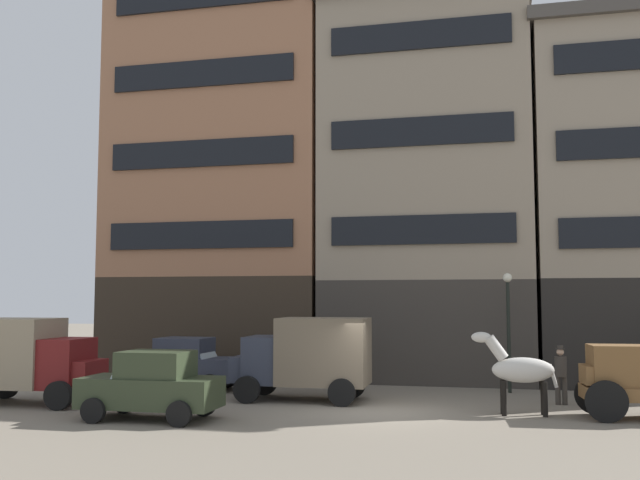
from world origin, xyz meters
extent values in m
plane|color=slate|center=(0.00, 0.00, 0.00)|extent=(120.00, 120.00, 0.00)
cube|color=#33281E|center=(-8.27, 9.10, 2.06)|extent=(9.31, 6.01, 4.12)
cube|color=#9E6B4C|center=(-8.27, 9.10, 10.80)|extent=(9.31, 6.01, 13.35)
cube|color=black|center=(-8.27, 6.03, 5.79)|extent=(7.82, 0.12, 1.10)
cube|color=black|center=(-8.27, 6.03, 9.13)|extent=(7.82, 0.12, 1.10)
cube|color=black|center=(-8.27, 6.03, 12.46)|extent=(7.82, 0.12, 1.10)
cube|color=#38332D|center=(0.64, 9.10, 1.97)|extent=(8.19, 6.01, 3.94)
cube|color=gray|center=(0.64, 9.10, 9.56)|extent=(8.19, 6.01, 11.24)
cube|color=#47423D|center=(0.64, 9.10, 15.43)|extent=(8.69, 6.51, 0.50)
cube|color=black|center=(0.64, 6.03, 5.81)|extent=(6.88, 0.12, 1.10)
cube|color=black|center=(0.64, 6.03, 9.56)|extent=(6.88, 0.12, 1.10)
cube|color=black|center=(0.64, 6.03, 13.31)|extent=(6.88, 0.12, 1.10)
cube|color=gray|center=(8.90, 9.10, 8.75)|extent=(8.04, 6.01, 9.57)
cube|color=#47423D|center=(8.90, 9.10, 13.78)|extent=(8.54, 6.51, 0.50)
cube|color=brown|center=(6.79, 0.28, 0.70)|extent=(2.78, 1.48, 0.36)
cube|color=brown|center=(6.79, 0.28, 1.43)|extent=(2.36, 1.26, 1.10)
cube|color=brown|center=(5.65, 0.21, 1.18)|extent=(0.47, 1.06, 0.50)
cylinder|color=black|center=(5.94, -0.49, 0.55)|extent=(1.10, 0.15, 1.10)
cylinder|color=black|center=(5.85, 0.93, 0.55)|extent=(1.10, 0.15, 1.10)
ellipsoid|color=beige|center=(3.89, 0.28, 1.25)|extent=(1.74, 0.71, 0.70)
cylinder|color=beige|center=(3.17, 0.23, 1.85)|extent=(0.68, 0.36, 0.76)
ellipsoid|color=beige|center=(2.77, 0.21, 2.15)|extent=(0.57, 0.28, 0.30)
cylinder|color=beige|center=(4.70, 0.34, 1.10)|extent=(0.27, 0.12, 0.65)
cylinder|color=black|center=(3.36, 0.07, 0.47)|extent=(0.14, 0.14, 0.95)
cylinder|color=black|center=(3.33, 0.42, 0.47)|extent=(0.14, 0.14, 0.95)
cylinder|color=black|center=(4.45, 0.14, 0.47)|extent=(0.14, 0.14, 0.95)
cylinder|color=black|center=(4.43, 0.50, 0.47)|extent=(0.14, 0.14, 0.95)
cube|color=#333847|center=(-3.92, 1.61, 1.27)|extent=(1.42, 1.72, 1.50)
cube|color=#333847|center=(-4.62, 1.60, 0.97)|extent=(0.92, 1.46, 0.80)
cube|color=#756651|center=(-2.12, 1.64, 1.57)|extent=(2.83, 1.94, 2.10)
cube|color=silver|center=(-4.37, 1.61, 1.52)|extent=(0.21, 1.36, 0.64)
cylinder|color=black|center=(-4.36, 0.66, 0.42)|extent=(0.84, 0.23, 0.84)
cylinder|color=black|center=(-4.38, 2.56, 0.42)|extent=(0.84, 0.23, 0.84)
cylinder|color=black|center=(-1.36, 0.70, 0.42)|extent=(0.84, 0.23, 0.84)
cylinder|color=black|center=(-1.38, 2.60, 0.42)|extent=(0.84, 0.23, 0.84)
cube|color=maroon|center=(-9.75, -0.93, 1.27)|extent=(1.47, 1.76, 1.50)
cube|color=maroon|center=(-9.05, -0.90, 0.97)|extent=(0.96, 1.48, 0.80)
cube|color=gray|center=(-11.55, -1.01, 1.57)|extent=(2.88, 2.02, 2.10)
cube|color=silver|center=(-9.30, -0.91, 1.52)|extent=(0.25, 1.37, 0.64)
cylinder|color=black|center=(-9.34, 0.04, 0.42)|extent=(0.85, 0.26, 0.84)
cylinder|color=black|center=(-9.26, -1.86, 0.42)|extent=(0.85, 0.26, 0.84)
cylinder|color=black|center=(-12.34, -0.09, 0.42)|extent=(0.85, 0.26, 0.84)
cube|color=#2D3823|center=(-5.92, -2.71, 0.73)|extent=(3.72, 1.64, 0.80)
cube|color=#2D3823|center=(-5.77, -2.71, 1.48)|extent=(1.82, 1.46, 0.70)
cube|color=silver|center=(-6.62, -2.72, 1.35)|extent=(0.35, 1.32, 0.56)
cylinder|color=black|center=(-7.11, -3.56, 0.33)|extent=(0.66, 0.19, 0.66)
cylinder|color=black|center=(-7.13, -1.88, 0.33)|extent=(0.66, 0.19, 0.66)
cylinder|color=black|center=(-4.71, -3.54, 0.33)|extent=(0.66, 0.19, 0.66)
cylinder|color=black|center=(-4.73, -1.86, 0.33)|extent=(0.66, 0.19, 0.66)
cube|color=#333847|center=(-7.50, 3.37, 0.73)|extent=(3.74, 1.69, 0.80)
cube|color=#333847|center=(-7.65, 3.37, 1.48)|extent=(1.83, 1.48, 0.70)
cube|color=silver|center=(-6.80, 3.35, 1.35)|extent=(0.37, 1.32, 0.56)
cylinder|color=black|center=(-6.28, 4.18, 0.33)|extent=(0.66, 0.20, 0.66)
cylinder|color=black|center=(-6.32, 2.50, 0.33)|extent=(0.66, 0.20, 0.66)
cylinder|color=black|center=(-8.68, 4.23, 0.33)|extent=(0.66, 0.20, 0.66)
cylinder|color=black|center=(-8.72, 2.56, 0.33)|extent=(0.66, 0.20, 0.66)
cylinder|color=#38332D|center=(5.02, 2.55, 0.42)|extent=(0.16, 0.16, 0.85)
cylinder|color=#38332D|center=(5.22, 2.55, 0.42)|extent=(0.16, 0.16, 0.85)
cylinder|color=#38332D|center=(5.12, 2.55, 1.16)|extent=(0.51, 0.51, 0.62)
sphere|color=tan|center=(5.12, 2.55, 1.60)|extent=(0.22, 0.22, 0.22)
cylinder|color=#38332D|center=(5.12, 2.55, 1.70)|extent=(0.28, 0.28, 0.02)
cylinder|color=#38332D|center=(5.12, 2.55, 1.75)|extent=(0.18, 0.18, 0.09)
cylinder|color=black|center=(3.68, 5.04, 1.90)|extent=(0.12, 0.12, 3.80)
sphere|color=silver|center=(3.68, 5.04, 3.96)|extent=(0.32, 0.32, 0.32)
cylinder|color=maroon|center=(-10.26, 4.56, 0.35)|extent=(0.24, 0.24, 0.70)
sphere|color=maroon|center=(-10.26, 4.56, 0.72)|extent=(0.22, 0.22, 0.22)
camera|label=1|loc=(2.84, -20.32, 3.26)|focal=39.44mm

